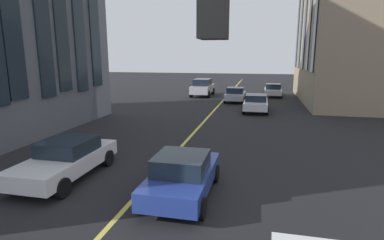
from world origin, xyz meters
TOP-DOWN VIEW (x-y plane):
  - lane_centre_line at (20.00, 0.00)m, footprint 80.00×0.16m
  - car_white_mid at (25.66, -3.29)m, footprint 4.40×1.95m
  - car_white_trailing at (35.41, -4.90)m, footprint 3.90×1.89m
  - car_white_oncoming at (10.29, 3.06)m, footprint 4.40×1.95m
  - car_blue_parked_a at (9.74, -1.41)m, footprint 3.90×1.89m
  - car_silver_near at (30.57, -1.25)m, footprint 3.90×1.89m
  - car_silver_far at (34.24, 2.68)m, footprint 4.70×2.14m

SIDE VIEW (x-z plane):
  - lane_centre_line at x=20.00m, z-range 0.00..0.01m
  - car_white_trailing at x=35.41m, z-range 0.00..1.40m
  - car_blue_parked_a at x=9.74m, z-range 0.00..1.40m
  - car_silver_near at x=30.57m, z-range 0.00..1.40m
  - car_white_mid at x=25.66m, z-range 0.02..1.39m
  - car_white_oncoming at x=10.29m, z-range 0.02..1.39m
  - car_silver_far at x=34.24m, z-range 0.03..1.91m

